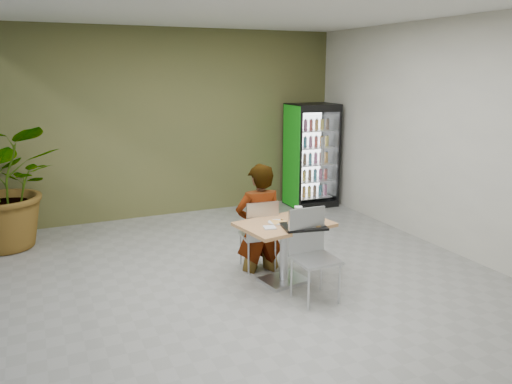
# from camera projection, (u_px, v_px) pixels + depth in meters

# --- Properties ---
(ground) EXTENTS (7.00, 7.00, 0.00)m
(ground) POSITION_uv_depth(u_px,v_px,m) (258.00, 288.00, 5.88)
(ground) COLOR gray
(ground) RESTS_ON ground
(room_envelope) EXTENTS (6.00, 7.00, 3.20)m
(room_envelope) POSITION_uv_depth(u_px,v_px,m) (259.00, 154.00, 5.50)
(room_envelope) COLOR beige
(room_envelope) RESTS_ON ground
(dining_table) EXTENTS (1.14, 0.88, 0.75)m
(dining_table) POSITION_uv_depth(u_px,v_px,m) (284.00, 240.00, 5.93)
(dining_table) COLOR tan
(dining_table) RESTS_ON ground
(chair_far) EXTENTS (0.45, 0.46, 0.93)m
(chair_far) POSITION_uv_depth(u_px,v_px,m) (260.00, 230.00, 6.28)
(chair_far) COLOR #B9BCBE
(chair_far) RESTS_ON ground
(chair_near) EXTENTS (0.45, 0.45, 1.02)m
(chair_near) POSITION_uv_depth(u_px,v_px,m) (311.00, 247.00, 5.53)
(chair_near) COLOR #B9BCBE
(chair_near) RESTS_ON ground
(seated_woman) EXTENTS (0.66, 0.46, 1.69)m
(seated_woman) POSITION_uv_depth(u_px,v_px,m) (259.00, 229.00, 6.32)
(seated_woman) COLOR black
(seated_woman) RESTS_ON ground
(pizza_plate) EXTENTS (0.30, 0.24, 0.03)m
(pizza_plate) POSITION_uv_depth(u_px,v_px,m) (277.00, 221.00, 5.88)
(pizza_plate) COLOR silver
(pizza_plate) RESTS_ON dining_table
(soda_cup) EXTENTS (0.10, 0.10, 0.17)m
(soda_cup) POSITION_uv_depth(u_px,v_px,m) (298.00, 214.00, 5.95)
(soda_cup) COLOR silver
(soda_cup) RESTS_ON dining_table
(napkin_stack) EXTENTS (0.16, 0.16, 0.02)m
(napkin_stack) POSITION_uv_depth(u_px,v_px,m) (270.00, 228.00, 5.67)
(napkin_stack) COLOR silver
(napkin_stack) RESTS_ON dining_table
(cafeteria_tray) EXTENTS (0.54, 0.44, 0.03)m
(cafeteria_tray) POSITION_uv_depth(u_px,v_px,m) (304.00, 226.00, 5.70)
(cafeteria_tray) COLOR black
(cafeteria_tray) RESTS_ON dining_table
(beverage_fridge) EXTENTS (0.89, 0.69, 1.91)m
(beverage_fridge) POSITION_uv_depth(u_px,v_px,m) (312.00, 155.00, 9.31)
(beverage_fridge) COLOR black
(beverage_fridge) RESTS_ON ground
(potted_plant) EXTENTS (1.89, 1.72, 1.81)m
(potted_plant) POSITION_uv_depth(u_px,v_px,m) (6.00, 186.00, 7.04)
(potted_plant) COLOR #356829
(potted_plant) RESTS_ON ground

